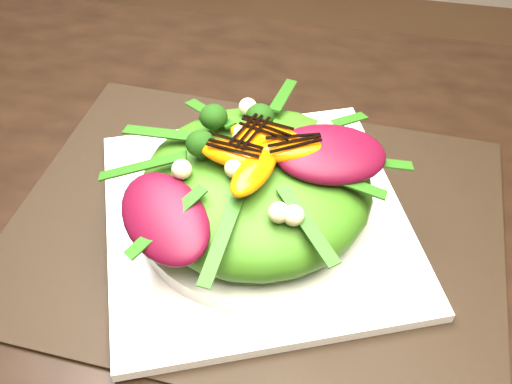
% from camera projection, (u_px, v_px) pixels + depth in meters
% --- Properties ---
extents(dining_table, '(1.60, 0.90, 0.75)m').
position_uv_depth(dining_table, '(219.00, 301.00, 0.54)').
color(dining_table, black).
rests_on(dining_table, floor).
extents(placemat, '(0.47, 0.37, 0.00)m').
position_uv_depth(placemat, '(256.00, 224.00, 0.57)').
color(placemat, black).
rests_on(placemat, dining_table).
extents(plate_base, '(0.36, 0.36, 0.01)m').
position_uv_depth(plate_base, '(256.00, 219.00, 0.57)').
color(plate_base, white).
rests_on(plate_base, placemat).
extents(salad_bowl, '(0.27, 0.27, 0.02)m').
position_uv_depth(salad_bowl, '(256.00, 209.00, 0.56)').
color(salad_bowl, silver).
rests_on(salad_bowl, plate_base).
extents(lettuce_mound, '(0.22, 0.22, 0.07)m').
position_uv_depth(lettuce_mound, '(256.00, 185.00, 0.53)').
color(lettuce_mound, '#376813').
rests_on(lettuce_mound, salad_bowl).
extents(radicchio_leaf, '(0.11, 0.09, 0.02)m').
position_uv_depth(radicchio_leaf, '(330.00, 154.00, 0.50)').
color(radicchio_leaf, '#440717').
rests_on(radicchio_leaf, lettuce_mound).
extents(orange_segment, '(0.07, 0.05, 0.02)m').
position_uv_depth(orange_segment, '(237.00, 125.00, 0.53)').
color(orange_segment, '#F46704').
rests_on(orange_segment, lettuce_mound).
extents(broccoli_floret, '(0.04, 0.04, 0.03)m').
position_uv_depth(broccoli_floret, '(185.00, 122.00, 0.53)').
color(broccoli_floret, '#183509').
rests_on(broccoli_floret, lettuce_mound).
extents(macadamia_nut, '(0.02, 0.02, 0.02)m').
position_uv_depth(macadamia_nut, '(290.00, 205.00, 0.47)').
color(macadamia_nut, beige).
rests_on(macadamia_nut, lettuce_mound).
extents(balsamic_drizzle, '(0.04, 0.02, 0.00)m').
position_uv_depth(balsamic_drizzle, '(236.00, 116.00, 0.52)').
color(balsamic_drizzle, black).
rests_on(balsamic_drizzle, orange_segment).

